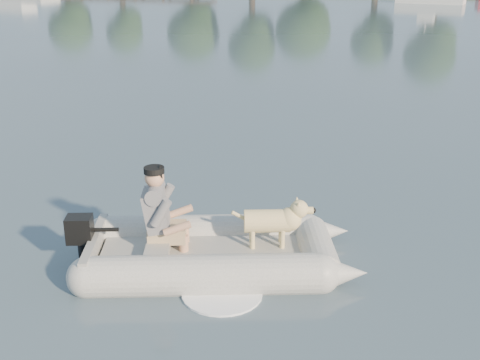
% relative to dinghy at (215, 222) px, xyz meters
% --- Properties ---
extents(water, '(160.00, 160.00, 0.00)m').
position_rel_dinghy_xyz_m(water, '(-0.52, -0.60, -0.58)').
color(water, slate).
rests_on(water, ground).
extents(dinghy, '(5.67, 4.99, 1.36)m').
position_rel_dinghy_xyz_m(dinghy, '(0.00, 0.00, 0.00)').
color(dinghy, gray).
rests_on(dinghy, water).
extents(man, '(0.87, 0.80, 1.06)m').
position_rel_dinghy_xyz_m(man, '(-0.67, -0.17, 0.18)').
color(man, slate).
rests_on(man, dinghy).
extents(dog, '(0.97, 0.60, 0.61)m').
position_rel_dinghy_xyz_m(dog, '(0.59, 0.25, -0.07)').
color(dog, '#CBB975').
rests_on(dog, dinghy).
extents(outboard_motor, '(0.48, 0.40, 0.77)m').
position_rel_dinghy_xyz_m(outboard_motor, '(-1.55, -0.51, -0.28)').
color(outboard_motor, black).
rests_on(outboard_motor, dinghy).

